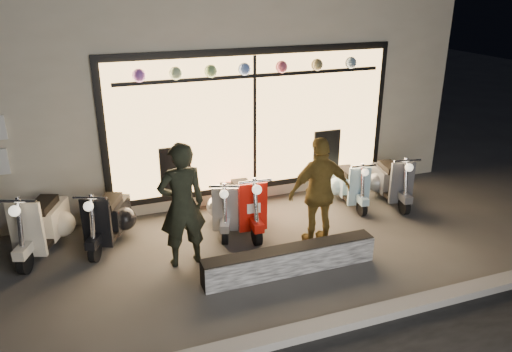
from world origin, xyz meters
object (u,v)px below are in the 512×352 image
(graffiti_barrier, at_px, (290,260))
(man, at_px, (182,205))
(scooter_silver, at_px, (227,204))
(scooter_red, at_px, (244,202))
(woman, at_px, (320,192))

(graffiti_barrier, height_order, man, man)
(graffiti_barrier, bearing_deg, scooter_silver, 102.73)
(graffiti_barrier, bearing_deg, scooter_red, 94.21)
(graffiti_barrier, relative_size, scooter_red, 1.79)
(scooter_red, bearing_deg, scooter_silver, 164.00)
(man, bearing_deg, woman, 173.07)
(scooter_red, bearing_deg, woman, -45.25)
(scooter_red, xyz_separation_m, woman, (0.91, -1.03, 0.47))
(scooter_red, height_order, man, man)
(woman, bearing_deg, scooter_silver, -42.98)
(scooter_silver, bearing_deg, man, -114.61)
(woman, bearing_deg, man, -3.00)
(graffiti_barrier, relative_size, man, 1.37)
(scooter_silver, height_order, woman, woman)
(scooter_red, distance_m, woman, 1.45)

